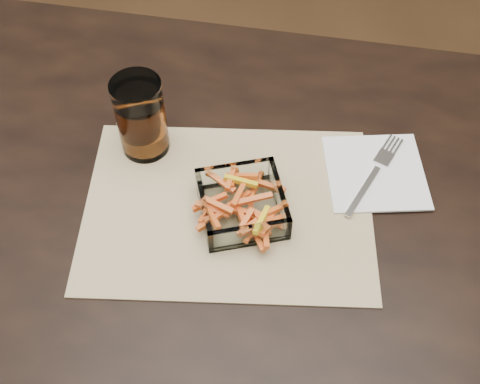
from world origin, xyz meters
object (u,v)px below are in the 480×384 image
(glass_bowl, at_px, (242,205))
(fork, at_px, (375,172))
(dining_table, at_px, (279,250))
(tumbler, at_px, (141,119))

(glass_bowl, bearing_deg, fork, 29.84)
(dining_table, bearing_deg, glass_bowl, 178.80)
(glass_bowl, xyz_separation_m, fork, (0.20, 0.11, -0.01))
(dining_table, distance_m, fork, 0.20)
(fork, bearing_deg, dining_table, -117.97)
(glass_bowl, bearing_deg, tumbler, 150.03)
(tumbler, distance_m, fork, 0.39)
(glass_bowl, xyz_separation_m, tumbler, (-0.18, 0.11, 0.05))
(tumbler, relative_size, fork, 0.77)
(tumbler, xyz_separation_m, fork, (0.38, 0.01, -0.06))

